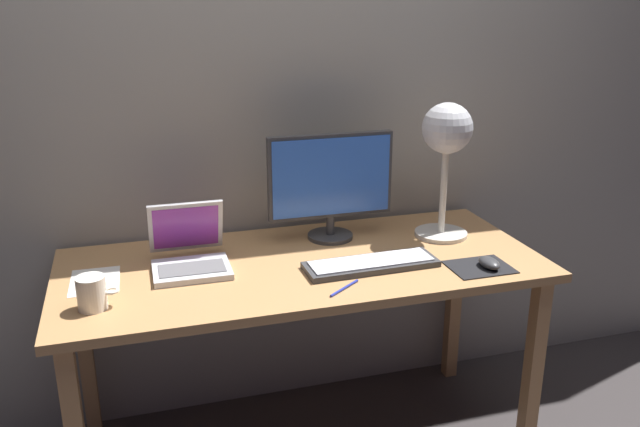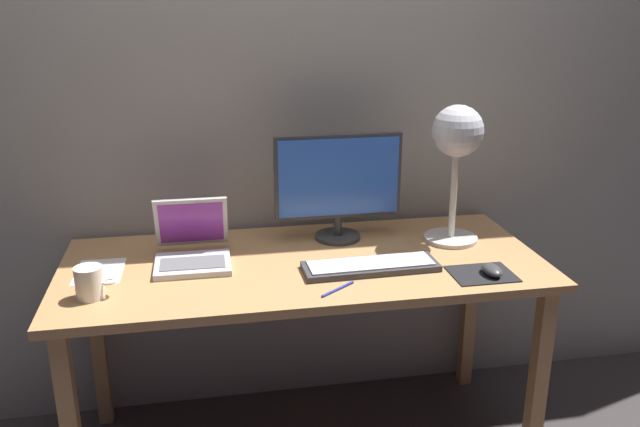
# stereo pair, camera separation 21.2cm
# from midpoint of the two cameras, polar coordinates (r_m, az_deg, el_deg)

# --- Properties ---
(back_wall) EXTENTS (4.80, 0.06, 2.60)m
(back_wall) POSITION_cam_midpoint_polar(r_m,az_deg,el_deg) (2.46, -6.67, 11.54)
(back_wall) COLOR #9E998E
(back_wall) RESTS_ON ground
(desk) EXTENTS (1.60, 0.70, 0.74)m
(desk) POSITION_cam_midpoint_polar(r_m,az_deg,el_deg) (2.25, -4.23, -6.05)
(desk) COLOR tan
(desk) RESTS_ON ground
(monitor) EXTENTS (0.46, 0.17, 0.39)m
(monitor) POSITION_cam_midpoint_polar(r_m,az_deg,el_deg) (2.35, -1.66, 2.75)
(monitor) COLOR #38383A
(monitor) RESTS_ON desk
(keyboard_main) EXTENTS (0.44, 0.15, 0.03)m
(keyboard_main) POSITION_cam_midpoint_polar(r_m,az_deg,el_deg) (2.16, 1.63, -4.43)
(keyboard_main) COLOR #38383A
(keyboard_main) RESTS_ON desk
(laptop) EXTENTS (0.25, 0.27, 0.21)m
(laptop) POSITION_cam_midpoint_polar(r_m,az_deg,el_deg) (2.22, -13.96, -3.04)
(laptop) COLOR silver
(laptop) RESTS_ON desk
(desk_lamp) EXTENTS (0.19, 0.19, 0.49)m
(desk_lamp) POSITION_cam_midpoint_polar(r_m,az_deg,el_deg) (2.36, 8.37, 6.32)
(desk_lamp) COLOR beige
(desk_lamp) RESTS_ON desk
(mousepad) EXTENTS (0.20, 0.16, 0.00)m
(mousepad) POSITION_cam_midpoint_polar(r_m,az_deg,el_deg) (2.20, 10.96, -4.62)
(mousepad) COLOR black
(mousepad) RESTS_ON desk
(mouse) EXTENTS (0.06, 0.10, 0.03)m
(mouse) POSITION_cam_midpoint_polar(r_m,az_deg,el_deg) (2.19, 11.74, -4.24)
(mouse) COLOR #38383A
(mouse) RESTS_ON mousepad
(coffee_mug) EXTENTS (0.12, 0.08, 0.10)m
(coffee_mug) POSITION_cam_midpoint_polar(r_m,az_deg,el_deg) (2.02, -21.98, -6.44)
(coffee_mug) COLOR white
(coffee_mug) RESTS_ON desk
(paper_sheet_near_mouse) EXTENTS (0.15, 0.21, 0.00)m
(paper_sheet_near_mouse) POSITION_cam_midpoint_polar(r_m,az_deg,el_deg) (2.21, -21.51, -5.52)
(paper_sheet_near_mouse) COLOR white
(paper_sheet_near_mouse) RESTS_ON desk
(pen) EXTENTS (0.12, 0.09, 0.01)m
(pen) POSITION_cam_midpoint_polar(r_m,az_deg,el_deg) (2.01, -0.91, -6.52)
(pen) COLOR #2633A5
(pen) RESTS_ON desk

